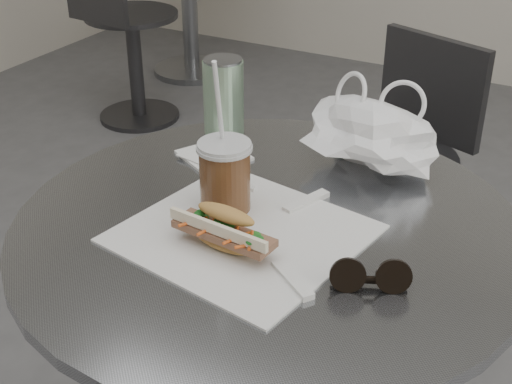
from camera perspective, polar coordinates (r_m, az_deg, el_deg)
The scene contains 10 objects.
cafe_table at distance 1.22m, azimuth 0.86°, elevation -13.36°, with size 0.76×0.76×0.74m.
chair_far at distance 1.95m, azimuth 10.40°, elevation -0.49°, with size 0.42×0.44×0.75m.
bg_chair at distance 3.16m, azimuth -10.28°, elevation 11.29°, with size 0.40×0.41×0.75m.
sandwich_paper at distance 1.02m, azimuth -1.07°, elevation -3.33°, with size 0.31×0.30×0.00m, color white.
banh_mi at distance 0.98m, azimuth -2.52°, elevation -3.01°, with size 0.19×0.09×0.06m.
iced_coffee at distance 1.06m, azimuth -2.50°, elevation 1.32°, with size 0.08×0.08×0.24m.
sunglasses at distance 0.92m, azimuth 9.13°, elevation -6.79°, with size 0.10×0.06×0.05m.
plastic_bag at distance 1.20m, azimuth 9.04°, elevation 4.48°, with size 0.22×0.17×0.11m, color white, non-canonical shape.
napkin_stack at distance 1.24m, azimuth -3.39°, elevation 3.00°, with size 0.14×0.14×0.01m.
drink_can at distance 1.31m, azimuth -2.62°, elevation 7.65°, with size 0.07×0.07×0.14m.
Camera 1 is at (0.41, -0.60, 1.29)m, focal length 50.00 mm.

